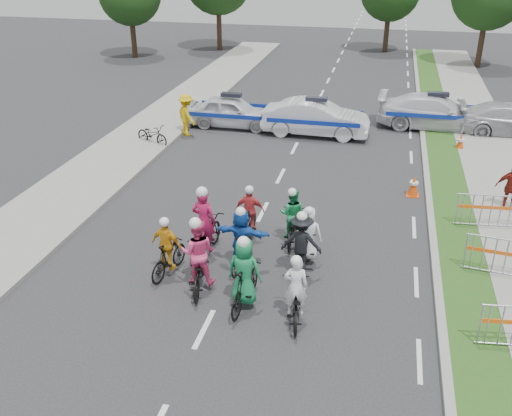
% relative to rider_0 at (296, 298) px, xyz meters
% --- Properties ---
extents(ground, '(90.00, 90.00, 0.00)m').
position_rel_rider_0_xyz_m(ground, '(-1.89, -0.80, -0.57)').
color(ground, '#28282B').
rests_on(ground, ground).
extents(curb_right, '(0.20, 60.00, 0.12)m').
position_rel_rider_0_xyz_m(curb_right, '(3.21, 4.20, -0.51)').
color(curb_right, gray).
rests_on(curb_right, ground).
extents(grass_strip, '(1.20, 60.00, 0.11)m').
position_rel_rider_0_xyz_m(grass_strip, '(3.91, 4.20, -0.52)').
color(grass_strip, '#234616').
rests_on(grass_strip, ground).
extents(sidewalk_left, '(3.00, 60.00, 0.13)m').
position_rel_rider_0_xyz_m(sidewalk_left, '(-8.39, 4.20, -0.51)').
color(sidewalk_left, gray).
rests_on(sidewalk_left, ground).
extents(rider_0, '(0.85, 1.75, 1.71)m').
position_rel_rider_0_xyz_m(rider_0, '(0.00, 0.00, 0.00)').
color(rider_0, black).
rests_on(rider_0, ground).
extents(rider_1, '(0.84, 1.84, 1.90)m').
position_rel_rider_0_xyz_m(rider_1, '(-1.22, 0.23, 0.17)').
color(rider_1, black).
rests_on(rider_1, ground).
extents(rider_2, '(1.03, 2.01, 1.96)m').
position_rel_rider_0_xyz_m(rider_2, '(-2.51, 0.76, 0.15)').
color(rider_2, black).
rests_on(rider_2, ground).
extents(rider_3, '(0.89, 1.64, 1.67)m').
position_rel_rider_0_xyz_m(rider_3, '(-3.44, 1.14, 0.08)').
color(rider_3, black).
rests_on(rider_3, ground).
extents(rider_4, '(1.03, 1.81, 1.83)m').
position_rel_rider_0_xyz_m(rider_4, '(-0.18, 1.87, 0.14)').
color(rider_4, black).
rests_on(rider_4, ground).
extents(rider_5, '(1.43, 1.71, 1.77)m').
position_rel_rider_0_xyz_m(rider_5, '(-1.72, 1.90, 0.18)').
color(rider_5, black).
rests_on(rider_5, ground).
extents(rider_6, '(0.86, 2.06, 2.05)m').
position_rel_rider_0_xyz_m(rider_6, '(-2.83, 2.29, 0.10)').
color(rider_6, black).
rests_on(rider_6, ground).
extents(rider_7, '(0.72, 1.61, 1.68)m').
position_rel_rider_0_xyz_m(rider_7, '(-0.09, 2.50, 0.09)').
color(rider_7, black).
rests_on(rider_7, ground).
extents(rider_8, '(0.73, 1.68, 1.69)m').
position_rel_rider_0_xyz_m(rider_8, '(-0.70, 3.53, 0.06)').
color(rider_8, black).
rests_on(rider_8, ground).
extents(rider_9, '(0.84, 1.59, 1.66)m').
position_rel_rider_0_xyz_m(rider_9, '(-1.88, 3.50, 0.07)').
color(rider_9, black).
rests_on(rider_9, ground).
extents(police_car_0, '(4.01, 1.63, 1.36)m').
position_rel_rider_0_xyz_m(police_car_0, '(-5.12, 13.43, 0.11)').
color(police_car_0, silver).
rests_on(police_car_0, ground).
extents(police_car_1, '(4.56, 1.67, 1.49)m').
position_rel_rider_0_xyz_m(police_car_1, '(-1.32, 13.09, 0.18)').
color(police_car_1, silver).
rests_on(police_car_1, ground).
extents(police_car_2, '(5.14, 2.31, 1.46)m').
position_rel_rider_0_xyz_m(police_car_2, '(3.73, 15.20, 0.16)').
color(police_car_2, silver).
rests_on(police_car_2, ground).
extents(spectator_2, '(0.96, 0.44, 1.60)m').
position_rel_rider_0_xyz_m(spectator_2, '(5.56, 7.01, 0.23)').
color(spectator_2, maroon).
rests_on(spectator_2, ground).
extents(marshal_hiviz, '(1.30, 1.27, 1.79)m').
position_rel_rider_0_xyz_m(marshal_hiviz, '(-6.67, 11.81, 0.32)').
color(marshal_hiviz, gold).
rests_on(marshal_hiviz, ground).
extents(barrier_1, '(2.05, 0.74, 1.12)m').
position_rel_rider_0_xyz_m(barrier_1, '(4.81, 2.85, -0.01)').
color(barrier_1, '#A5A8AD').
rests_on(barrier_1, ground).
extents(barrier_2, '(2.04, 0.70, 1.12)m').
position_rel_rider_0_xyz_m(barrier_2, '(4.81, 5.56, -0.01)').
color(barrier_2, '#A5A8AD').
rests_on(barrier_2, ground).
extents(cone_0, '(0.40, 0.40, 0.70)m').
position_rel_rider_0_xyz_m(cone_0, '(2.70, 7.54, -0.23)').
color(cone_0, '#F24C0C').
rests_on(cone_0, ground).
extents(cone_1, '(0.40, 0.40, 0.70)m').
position_rel_rider_0_xyz_m(cone_1, '(4.59, 12.41, -0.23)').
color(cone_1, '#F24C0C').
rests_on(cone_1, ground).
extents(parked_bike, '(1.72, 1.15, 0.85)m').
position_rel_rider_0_xyz_m(parked_bike, '(-7.66, 10.34, -0.14)').
color(parked_bike, black).
rests_on(parked_bike, ground).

